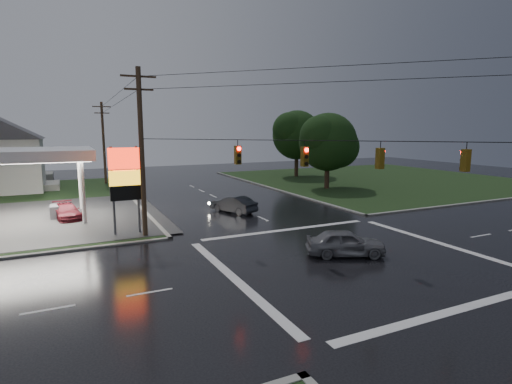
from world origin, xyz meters
name	(u,v)px	position (x,y,z in m)	size (l,w,h in m)	color
ground	(350,258)	(0.00, 0.00, 0.00)	(120.00, 120.00, 0.00)	black
grass_ne	(380,179)	(26.00, 26.00, 0.04)	(36.00, 36.00, 0.08)	black
pylon_sign	(125,176)	(-10.50, 10.50, 4.01)	(2.00, 0.35, 6.00)	#59595E
utility_pole_nw	(142,151)	(-9.50, 9.50, 5.72)	(2.20, 0.32, 11.00)	#382619
utility_pole_n	(104,142)	(-9.50, 38.00, 5.47)	(2.20, 0.32, 10.50)	#382619
traffic_signals	(355,141)	(0.02, -0.02, 6.48)	(26.87, 26.87, 1.47)	black
house_far	(2,149)	(-21.95, 48.00, 4.41)	(11.05, 8.48, 8.60)	silver
tree_ne_near	(329,142)	(14.14, 21.99, 5.56)	(7.99, 6.80, 8.98)	black
tree_ne_far	(298,135)	(17.15, 33.99, 6.18)	(8.46, 7.20, 9.80)	black
car_north	(233,204)	(-1.23, 14.18, 0.72)	(1.51, 4.34, 1.43)	black
car_crossing	(346,243)	(0.05, 0.50, 0.75)	(1.78, 4.42, 1.51)	slate
car_pump	(67,211)	(-14.21, 17.52, 0.62)	(1.74, 4.27, 1.24)	#59141C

